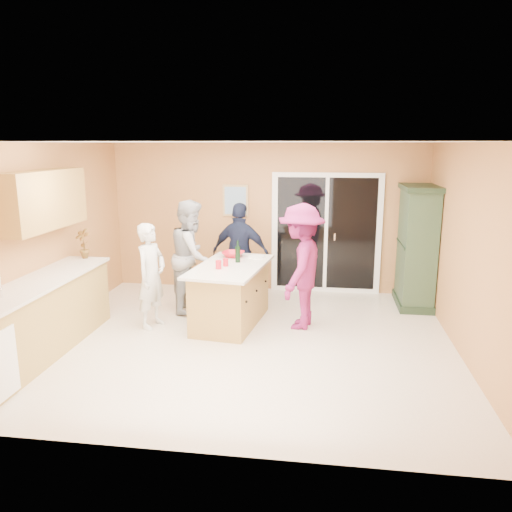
# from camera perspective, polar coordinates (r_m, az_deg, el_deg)

# --- Properties ---
(floor) EXTENTS (5.50, 5.50, 0.00)m
(floor) POSITION_cam_1_polar(r_m,az_deg,el_deg) (6.77, -1.39, -9.68)
(floor) COLOR silver
(floor) RESTS_ON ground
(ceiling) EXTENTS (5.50, 5.00, 0.10)m
(ceiling) POSITION_cam_1_polar(r_m,az_deg,el_deg) (6.26, -1.53, 12.89)
(ceiling) COLOR white
(ceiling) RESTS_ON wall_back
(wall_back) EXTENTS (5.50, 0.10, 2.60)m
(wall_back) POSITION_cam_1_polar(r_m,az_deg,el_deg) (8.83, 1.21, 4.39)
(wall_back) COLOR #E49B5E
(wall_back) RESTS_ON ground
(wall_front) EXTENTS (5.50, 0.10, 2.60)m
(wall_front) POSITION_cam_1_polar(r_m,az_deg,el_deg) (4.03, -7.33, -5.95)
(wall_front) COLOR #E49B5E
(wall_front) RESTS_ON ground
(wall_left) EXTENTS (0.10, 5.00, 2.60)m
(wall_left) POSITION_cam_1_polar(r_m,az_deg,el_deg) (7.35, -23.11, 1.67)
(wall_left) COLOR #E49B5E
(wall_left) RESTS_ON ground
(wall_right) EXTENTS (0.10, 5.00, 2.60)m
(wall_right) POSITION_cam_1_polar(r_m,az_deg,el_deg) (6.54, 23.06, 0.39)
(wall_right) COLOR #E49B5E
(wall_right) RESTS_ON ground
(left_cabinet_run) EXTENTS (0.65, 3.05, 1.24)m
(left_cabinet_run) POSITION_cam_1_polar(r_m,az_deg,el_deg) (6.55, -24.88, -7.39)
(left_cabinet_run) COLOR #A3833F
(left_cabinet_run) RESTS_ON floor
(upper_cabinets) EXTENTS (0.35, 1.60, 0.75)m
(upper_cabinets) POSITION_cam_1_polar(r_m,az_deg,el_deg) (7.02, -23.12, 5.93)
(upper_cabinets) COLOR #A3833F
(upper_cabinets) RESTS_ON wall_left
(sliding_door) EXTENTS (1.90, 0.07, 2.10)m
(sliding_door) POSITION_cam_1_polar(r_m,az_deg,el_deg) (8.78, 8.01, 2.56)
(sliding_door) COLOR white
(sliding_door) RESTS_ON floor
(framed_picture) EXTENTS (0.46, 0.04, 0.56)m
(framed_picture) POSITION_cam_1_polar(r_m,az_deg,el_deg) (8.85, -2.36, 6.36)
(framed_picture) COLOR tan
(framed_picture) RESTS_ON wall_back
(kitchen_island) EXTENTS (1.11, 1.77, 0.88)m
(kitchen_island) POSITION_cam_1_polar(r_m,az_deg,el_deg) (7.29, -2.91, -4.61)
(kitchen_island) COLOR #A3833F
(kitchen_island) RESTS_ON floor
(green_hutch) EXTENTS (0.56, 1.06, 1.95)m
(green_hutch) POSITION_cam_1_polar(r_m,az_deg,el_deg) (8.37, 17.88, 0.86)
(green_hutch) COLOR #1E301E
(green_hutch) RESTS_ON floor
(woman_white) EXTENTS (0.49, 0.63, 1.50)m
(woman_white) POSITION_cam_1_polar(r_m,az_deg,el_deg) (7.22, -11.87, -2.23)
(woman_white) COLOR silver
(woman_white) RESTS_ON floor
(woman_grey) EXTENTS (0.72, 0.89, 1.75)m
(woman_grey) POSITION_cam_1_polar(r_m,az_deg,el_deg) (7.82, -7.33, 0.01)
(woman_grey) COLOR #A0A0A2
(woman_grey) RESTS_ON floor
(woman_navy) EXTENTS (1.03, 0.58, 1.66)m
(woman_navy) POSITION_cam_1_polar(r_m,az_deg,el_deg) (8.14, -1.77, 0.30)
(woman_navy) COLOR #182035
(woman_navy) RESTS_ON floor
(woman_magenta) EXTENTS (0.88, 1.26, 1.78)m
(woman_magenta) POSITION_cam_1_polar(r_m,az_deg,el_deg) (7.05, 5.16, -1.21)
(woman_magenta) COLOR #891E53
(woman_magenta) RESTS_ON floor
(serving_bowl) EXTENTS (0.38, 0.38, 0.08)m
(serving_bowl) POSITION_cam_1_polar(r_m,az_deg,el_deg) (7.68, -2.63, 0.20)
(serving_bowl) COLOR red
(serving_bowl) RESTS_ON kitchen_island
(tulip_vase) EXTENTS (0.27, 0.23, 0.44)m
(tulip_vase) POSITION_cam_1_polar(r_m,az_deg,el_deg) (7.68, -19.11, 1.36)
(tulip_vase) COLOR #AD1F11
(tulip_vase) RESTS_ON left_cabinet_run
(tumbler_near) EXTENTS (0.10, 0.10, 0.11)m
(tumbler_near) POSITION_cam_1_polar(r_m,az_deg,el_deg) (7.10, -3.49, -0.72)
(tumbler_near) COLOR red
(tumbler_near) RESTS_ON kitchen_island
(tumbler_far) EXTENTS (0.11, 0.11, 0.12)m
(tumbler_far) POSITION_cam_1_polar(r_m,az_deg,el_deg) (6.95, -4.31, -1.00)
(tumbler_far) COLOR red
(tumbler_far) RESTS_ON kitchen_island
(wine_bottle) EXTENTS (0.07, 0.07, 0.33)m
(wine_bottle) POSITION_cam_1_polar(r_m,az_deg,el_deg) (7.31, -2.10, 0.25)
(wine_bottle) COLOR black
(wine_bottle) RESTS_ON kitchen_island
(white_plate) EXTENTS (0.27, 0.27, 0.02)m
(white_plate) POSITION_cam_1_polar(r_m,az_deg,el_deg) (7.64, 0.03, -0.10)
(white_plate) COLOR white
(white_plate) RESTS_ON kitchen_island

